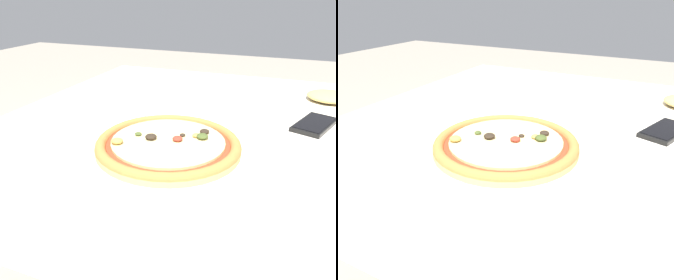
{
  "view_description": "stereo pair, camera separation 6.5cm",
  "coord_description": "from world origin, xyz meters",
  "views": [
    {
      "loc": [
        0.13,
        -0.74,
        1.03
      ],
      "look_at": [
        -0.08,
        -0.18,
        0.76
      ],
      "focal_mm": 35.0,
      "sensor_mm": 36.0,
      "label": 1
    },
    {
      "loc": [
        0.19,
        -0.71,
        1.03
      ],
      "look_at": [
        -0.08,
        -0.18,
        0.76
      ],
      "focal_mm": 35.0,
      "sensor_mm": 36.0,
      "label": 2
    }
  ],
  "objects": [
    {
      "name": "pizza_plate",
      "position": [
        -0.08,
        -0.18,
        0.74
      ],
      "size": [
        0.32,
        0.32,
        0.04
      ],
      "color": "white",
      "rests_on": "dining_table"
    },
    {
      "name": "cell_phone",
      "position": [
        0.2,
        0.08,
        0.73
      ],
      "size": [
        0.12,
        0.16,
        0.01
      ],
      "color": "black",
      "rests_on": "dining_table"
    },
    {
      "name": "dining_table",
      "position": [
        0.0,
        0.0,
        0.64
      ],
      "size": [
        1.13,
        1.06,
        0.73
      ],
      "color": "brown",
      "rests_on": "ground_plane"
    },
    {
      "name": "fork",
      "position": [
        -0.22,
        0.03,
        0.73
      ],
      "size": [
        0.03,
        0.17,
        0.0
      ],
      "color": "silver",
      "rests_on": "dining_table"
    }
  ]
}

